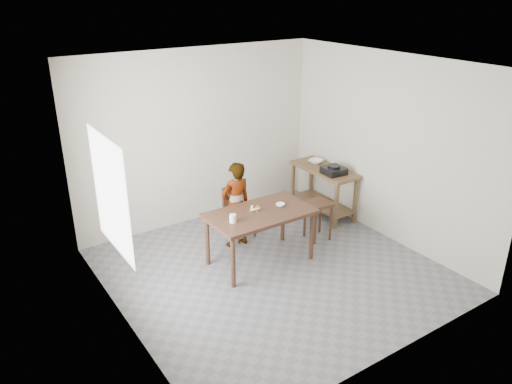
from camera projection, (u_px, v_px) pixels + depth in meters
floor at (273, 272)px, 6.66m from camera, size 4.00×4.00×0.04m
ceiling at (276, 63)px, 5.59m from camera, size 4.00×4.00×0.04m
wall_back at (197, 137)px, 7.67m from camera, size 4.00×0.04×2.70m
wall_front at (403, 242)px, 4.58m from camera, size 4.00×0.04×2.70m
wall_left at (114, 216)px, 5.09m from camera, size 0.04×4.00×2.70m
wall_right at (388, 148)px, 7.16m from camera, size 0.04×4.00×2.70m
window_pane at (110, 195)px, 5.21m from camera, size 0.02×1.10×1.30m
dining_table at (260, 237)px, 6.74m from camera, size 1.40×0.80×0.75m
prep_counter at (323, 191)px, 8.14m from camera, size 0.50×1.20×0.80m
child at (236, 205)px, 7.07m from camera, size 0.47×0.31×1.27m
dining_chair at (240, 212)px, 7.42m from camera, size 0.42×0.42×0.77m
stool at (318, 220)px, 7.39m from camera, size 0.37×0.37×0.59m
glass_tumbler at (233, 218)px, 6.28m from camera, size 0.10×0.10×0.11m
small_bowl at (280, 205)px, 6.75m from camera, size 0.15×0.15×0.04m
banana at (255, 209)px, 6.60m from camera, size 0.17×0.14×0.05m
serving_bowl at (316, 161)px, 8.20m from camera, size 0.30×0.30×0.06m
gas_burner at (334, 171)px, 7.74m from camera, size 0.34×0.34×0.11m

